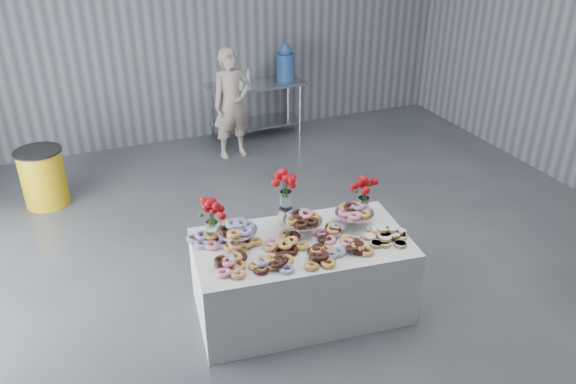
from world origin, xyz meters
name	(u,v)px	position (x,y,z in m)	size (l,w,h in m)	color
ground	(330,297)	(0.00, 0.00, 0.00)	(9.00, 9.00, 0.00)	#3B3E43
room_walls	(305,19)	(-0.27, 0.07, 2.64)	(8.04, 9.04, 4.02)	gray
display_table	(301,276)	(-0.32, -0.04, 0.38)	(1.90, 1.00, 0.75)	white
prep_table	(256,101)	(0.68, 4.10, 0.62)	(1.50, 0.60, 0.90)	silver
donut_mounds	(304,240)	(-0.32, -0.09, 0.80)	(1.80, 0.80, 0.09)	#CA894A
cake_stand_left	(237,228)	(-0.85, 0.17, 0.89)	(0.36, 0.36, 0.17)	silver
cake_stand_mid	(302,219)	(-0.26, 0.10, 0.89)	(0.36, 0.36, 0.17)	silver
cake_stand_right	(354,211)	(0.24, 0.04, 0.89)	(0.36, 0.36, 0.17)	silver
danish_pile	(387,233)	(0.41, -0.28, 0.81)	(0.48, 0.48, 0.11)	white
bouquet_left	(211,210)	(-1.04, 0.29, 1.05)	(0.26, 0.26, 0.42)	white
bouquet_right	(364,187)	(0.41, 0.18, 1.05)	(0.26, 0.26, 0.42)	white
bouquet_center	(286,187)	(-0.33, 0.31, 1.13)	(0.26, 0.26, 0.57)	silver
water_jug	(285,64)	(1.18, 4.10, 1.15)	(0.28, 0.28, 0.55)	#396AC3
drink_bottles	(237,78)	(0.36, 4.00, 1.04)	(0.54, 0.08, 0.27)	#268C33
person	(232,104)	(0.15, 3.58, 0.80)	(0.59, 0.38, 1.61)	#CC8C93
trash_barrel	(43,177)	(-2.48, 3.03, 0.37)	(0.57, 0.57, 0.73)	yellow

